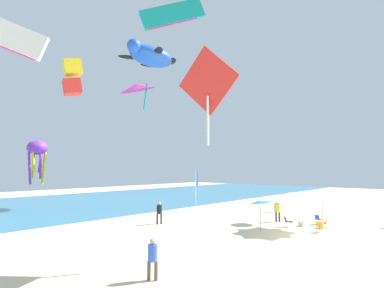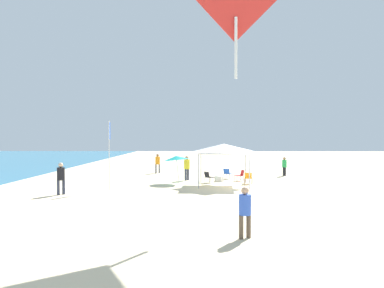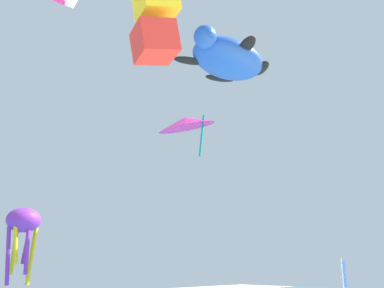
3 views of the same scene
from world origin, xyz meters
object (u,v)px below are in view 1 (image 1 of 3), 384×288
(person_watching_sky, at_px, (278,209))
(kite_parafoil_teal, at_px, (173,14))
(beach_umbrella, at_px, (260,202))
(folding_chair_right_of_tent, at_px, (324,222))
(person_near_umbrella, at_px, (159,211))
(kite_box_yellow, at_px, (72,77))
(kite_parafoil_white, at_px, (0,32))
(kite_delta_magenta, at_px, (137,87))
(person_by_tent, at_px, (153,256))
(folding_chair_facing_ocean, at_px, (321,226))
(banner_flag, at_px, (196,193))
(folding_chair_left_of_tent, at_px, (288,221))
(kite_diamond_red, at_px, (208,84))
(kite_turtle_blue, at_px, (150,56))
(canopy_tent, at_px, (291,197))
(person_beachcomber, at_px, (276,202))
(kite_octopus_purple, at_px, (37,150))
(folding_chair_near_cooler, at_px, (319,219))
(cooler_box, at_px, (302,224))

(person_watching_sky, xyz_separation_m, kite_parafoil_teal, (-9.39, 3.82, 15.45))
(beach_umbrella, relative_size, folding_chair_right_of_tent, 2.61)
(folding_chair_right_of_tent, xyz_separation_m, person_near_umbrella, (-7.25, 11.16, 0.62))
(kite_parafoil_teal, bearing_deg, kite_box_yellow, 38.75)
(kite_parafoil_white, xyz_separation_m, kite_delta_magenta, (19.97, 12.20, 2.75))
(person_by_tent, relative_size, kite_box_yellow, 0.88)
(folding_chair_facing_ocean, xyz_separation_m, person_near_umbrella, (-5.32, 11.54, 0.62))
(kite_box_yellow, bearing_deg, person_near_umbrella, -45.38)
(banner_flag, bearing_deg, folding_chair_left_of_tent, -58.56)
(beach_umbrella, distance_m, kite_diamond_red, 13.93)
(kite_turtle_blue, distance_m, kite_parafoil_teal, 7.85)
(canopy_tent, height_order, kite_box_yellow, kite_box_yellow)
(kite_box_yellow, relative_size, kite_parafoil_teal, 0.44)
(person_beachcomber, distance_m, kite_delta_magenta, 22.35)
(kite_parafoil_white, distance_m, kite_box_yellow, 5.39)
(folding_chair_right_of_tent, height_order, person_watching_sky, person_watching_sky)
(kite_diamond_red, bearing_deg, kite_box_yellow, 40.39)
(banner_flag, xyz_separation_m, kite_octopus_purple, (-4.56, 20.36, 4.18))
(folding_chair_facing_ocean, distance_m, kite_delta_magenta, 27.91)
(kite_diamond_red, bearing_deg, person_beachcomber, -72.66)
(kite_parafoil_teal, bearing_deg, beach_umbrella, -169.21)
(folding_chair_near_cooler, relative_size, banner_flag, 0.19)
(folding_chair_left_of_tent, distance_m, kite_octopus_purple, 28.73)
(canopy_tent, bearing_deg, kite_box_yellow, 158.89)
(folding_chair_right_of_tent, distance_m, kite_diamond_red, 15.66)
(kite_delta_magenta, xyz_separation_m, kite_box_yellow, (-17.62, -16.14, -5.59))
(beach_umbrella, height_order, folding_chair_facing_ocean, beach_umbrella)
(kite_delta_magenta, bearing_deg, kite_box_yellow, 136.51)
(kite_diamond_red, bearing_deg, folding_chair_left_of_tent, -84.19)
(folding_chair_right_of_tent, height_order, cooler_box, folding_chair_right_of_tent)
(kite_parafoil_teal, bearing_deg, folding_chair_facing_ocean, 164.22)
(kite_box_yellow, bearing_deg, folding_chair_facing_ocean, -92.40)
(canopy_tent, height_order, person_near_umbrella, canopy_tent)
(cooler_box, xyz_separation_m, kite_diamond_red, (-12.54, -0.13, 8.97))
(kite_octopus_purple, bearing_deg, kite_parafoil_white, -156.97)
(folding_chair_facing_ocean, xyz_separation_m, kite_diamond_red, (-11.02, 1.86, 8.69))
(kite_delta_magenta, relative_size, kite_box_yellow, 2.48)
(person_beachcomber, relative_size, kite_octopus_purple, 0.35)
(kite_box_yellow, height_order, kite_octopus_purple, kite_box_yellow)
(folding_chair_near_cooler, height_order, folding_chair_facing_ocean, same)
(beach_umbrella, bearing_deg, canopy_tent, -110.69)
(person_watching_sky, distance_m, kite_octopus_purple, 27.62)
(person_watching_sky, height_order, person_beachcomber, person_watching_sky)
(person_by_tent, relative_size, kite_diamond_red, 0.33)
(person_watching_sky, bearing_deg, beach_umbrella, 10.43)
(kite_box_yellow, bearing_deg, kite_parafoil_teal, -61.49)
(canopy_tent, bearing_deg, person_watching_sky, 40.07)
(kite_turtle_blue, xyz_separation_m, kite_parafoil_teal, (-3.83, -6.82, 0.67))
(beach_umbrella, distance_m, banner_flag, 5.49)
(person_watching_sky, xyz_separation_m, kite_delta_magenta, (-0.26, 19.17, 14.08))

